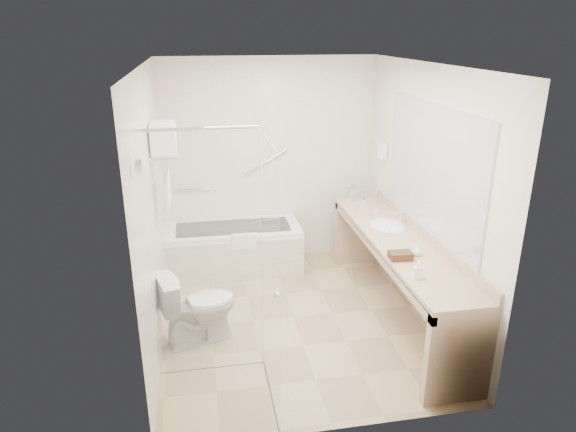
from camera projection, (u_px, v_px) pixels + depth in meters
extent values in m
plane|color=tan|center=(293.00, 317.00, 5.28)|extent=(3.20, 3.20, 0.00)
cube|color=silver|center=(294.00, 65.00, 4.41)|extent=(2.60, 3.20, 0.10)
cube|color=beige|center=(269.00, 161.00, 6.32)|extent=(2.60, 0.10, 2.50)
cube|color=beige|center=(339.00, 278.00, 3.37)|extent=(2.60, 0.10, 2.50)
cube|color=beige|center=(152.00, 210.00, 4.63)|extent=(0.10, 3.20, 2.50)
cube|color=beige|center=(423.00, 195.00, 5.06)|extent=(0.10, 3.20, 2.50)
cube|color=silver|center=(234.00, 248.00, 6.25)|extent=(1.60, 0.70, 0.55)
cube|color=silver|center=(236.00, 262.00, 5.93)|extent=(1.60, 0.02, 0.50)
cube|color=white|center=(244.00, 241.00, 5.87)|extent=(0.28, 0.06, 0.18)
cylinder|color=silver|center=(193.00, 190.00, 6.23)|extent=(0.40, 0.03, 0.03)
cylinder|color=silver|center=(266.00, 162.00, 6.28)|extent=(0.53, 0.03, 0.33)
cube|color=silver|center=(206.00, 259.00, 4.13)|extent=(0.90, 0.01, 2.10)
cube|color=silver|center=(270.00, 279.00, 3.79)|extent=(0.02, 0.90, 2.10)
cylinder|color=silver|center=(198.00, 129.00, 3.76)|extent=(0.90, 0.02, 0.02)
sphere|color=silver|center=(277.00, 295.00, 3.67)|extent=(0.05, 0.05, 0.05)
cylinder|color=silver|center=(139.00, 166.00, 3.33)|extent=(0.04, 0.10, 0.10)
cube|color=silver|center=(165.00, 152.00, 4.82)|extent=(0.24, 0.55, 0.02)
cylinder|color=silver|center=(167.00, 175.00, 4.89)|extent=(0.02, 0.55, 0.02)
cube|color=white|center=(168.00, 191.00, 4.95)|extent=(0.03, 0.42, 0.32)
cube|color=white|center=(164.00, 146.00, 4.80)|extent=(0.22, 0.40, 0.08)
cube|color=white|center=(163.00, 137.00, 4.77)|extent=(0.22, 0.40, 0.08)
cube|color=white|center=(163.00, 128.00, 4.74)|extent=(0.22, 0.40, 0.08)
cube|color=tan|center=(399.00, 242.00, 5.02)|extent=(0.55, 2.70, 0.05)
cube|color=tan|center=(425.00, 233.00, 5.04)|extent=(0.03, 2.70, 0.10)
cube|color=tan|center=(374.00, 249.00, 5.00)|extent=(0.04, 2.70, 0.08)
cube|color=tan|center=(459.00, 358.00, 3.96)|extent=(0.55, 0.08, 0.80)
cube|color=tan|center=(357.00, 233.00, 6.38)|extent=(0.55, 0.08, 0.80)
ellipsoid|color=silver|center=(387.00, 228.00, 5.40)|extent=(0.40, 0.52, 0.14)
cylinder|color=silver|center=(401.00, 217.00, 5.39)|extent=(0.03, 0.03, 0.14)
cube|color=#B2B7BF|center=(431.00, 169.00, 4.82)|extent=(0.02, 2.00, 1.20)
cube|color=white|center=(382.00, 151.00, 5.95)|extent=(0.08, 0.10, 0.18)
imported|color=silver|center=(198.00, 306.00, 4.78)|extent=(0.81, 0.59, 0.71)
cube|color=#492C1A|center=(400.00, 256.00, 4.58)|extent=(0.21, 0.14, 0.07)
imported|color=white|center=(417.00, 275.00, 4.23)|extent=(0.08, 0.15, 0.07)
imported|color=white|center=(417.00, 252.00, 4.65)|extent=(0.09, 0.11, 0.08)
cylinder|color=silver|center=(352.00, 195.00, 6.07)|extent=(0.06, 0.06, 0.17)
cylinder|color=blue|center=(352.00, 188.00, 6.04)|extent=(0.03, 0.03, 0.02)
cylinder|color=silver|center=(363.00, 207.00, 5.63)|extent=(0.07, 0.07, 0.19)
cylinder|color=blue|center=(364.00, 198.00, 5.59)|extent=(0.04, 0.04, 0.03)
cylinder|color=silver|center=(354.00, 194.00, 6.09)|extent=(0.06, 0.06, 0.18)
cylinder|color=blue|center=(354.00, 186.00, 6.06)|extent=(0.03, 0.03, 0.03)
cylinder|color=silver|center=(377.00, 213.00, 5.59)|extent=(0.07, 0.07, 0.09)
cylinder|color=silver|center=(387.00, 230.00, 5.12)|extent=(0.07, 0.07, 0.09)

